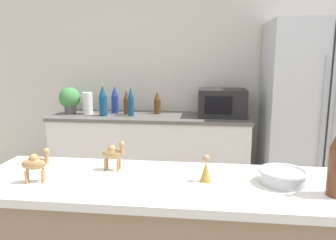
{
  "coord_description": "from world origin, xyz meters",
  "views": [
    {
      "loc": [
        0.12,
        -0.94,
        1.49
      ],
      "look_at": [
        -0.17,
        1.39,
        1.05
      ],
      "focal_mm": 35.0,
      "sensor_mm": 36.0,
      "label": 1
    }
  ],
  "objects_px": {
    "back_bottle_1": "(115,100)",
    "fruit_bowl": "(282,176)",
    "microwave": "(222,103)",
    "wise_man_figurine_crimson": "(206,170)",
    "back_bottle_3": "(131,102)",
    "camel_figurine_second": "(113,153)",
    "back_bottle_2": "(127,102)",
    "camel_figurine": "(35,163)",
    "potted_plant": "(70,99)",
    "back_bottle_0": "(103,101)",
    "paper_towel_roll": "(88,103)",
    "refrigerator": "(314,119)",
    "back_bottle_4": "(157,103)"
  },
  "relations": [
    {
      "from": "back_bottle_3",
      "to": "back_bottle_4",
      "type": "distance_m",
      "value": 0.3
    },
    {
      "from": "paper_towel_roll",
      "to": "back_bottle_0",
      "type": "relative_size",
      "value": 0.72
    },
    {
      "from": "microwave",
      "to": "camel_figurine",
      "type": "xyz_separation_m",
      "value": [
        -0.87,
        -2.12,
        0.01
      ]
    },
    {
      "from": "paper_towel_roll",
      "to": "back_bottle_0",
      "type": "xyz_separation_m",
      "value": [
        0.2,
        -0.08,
        0.04
      ]
    },
    {
      "from": "back_bottle_0",
      "to": "fruit_bowl",
      "type": "xyz_separation_m",
      "value": [
        1.39,
        -1.9,
        -0.05
      ]
    },
    {
      "from": "potted_plant",
      "to": "refrigerator",
      "type": "bearing_deg",
      "value": -1.59
    },
    {
      "from": "back_bottle_2",
      "to": "fruit_bowl",
      "type": "relative_size",
      "value": 1.32
    },
    {
      "from": "back_bottle_2",
      "to": "back_bottle_3",
      "type": "height_order",
      "value": "back_bottle_3"
    },
    {
      "from": "fruit_bowl",
      "to": "wise_man_figurine_crimson",
      "type": "xyz_separation_m",
      "value": [
        -0.32,
        -0.01,
        0.02
      ]
    },
    {
      "from": "refrigerator",
      "to": "camel_figurine_second",
      "type": "distance_m",
      "value": 2.35
    },
    {
      "from": "fruit_bowl",
      "to": "camel_figurine",
      "type": "xyz_separation_m",
      "value": [
        -1.03,
        -0.11,
        0.05
      ]
    },
    {
      "from": "microwave",
      "to": "wise_man_figurine_crimson",
      "type": "bearing_deg",
      "value": -94.28
    },
    {
      "from": "back_bottle_1",
      "to": "fruit_bowl",
      "type": "distance_m",
      "value": 2.47
    },
    {
      "from": "back_bottle_3",
      "to": "fruit_bowl",
      "type": "height_order",
      "value": "back_bottle_3"
    },
    {
      "from": "paper_towel_roll",
      "to": "potted_plant",
      "type": "bearing_deg",
      "value": 179.76
    },
    {
      "from": "back_bottle_1",
      "to": "camel_figurine",
      "type": "height_order",
      "value": "back_bottle_1"
    },
    {
      "from": "back_bottle_2",
      "to": "back_bottle_1",
      "type": "bearing_deg",
      "value": 156.69
    },
    {
      "from": "paper_towel_roll",
      "to": "wise_man_figurine_crimson",
      "type": "relative_size",
      "value": 1.96
    },
    {
      "from": "microwave",
      "to": "wise_man_figurine_crimson",
      "type": "relative_size",
      "value": 4.05
    },
    {
      "from": "refrigerator",
      "to": "fruit_bowl",
      "type": "height_order",
      "value": "refrigerator"
    },
    {
      "from": "refrigerator",
      "to": "wise_man_figurine_crimson",
      "type": "distance_m",
      "value": 2.19
    },
    {
      "from": "paper_towel_roll",
      "to": "back_bottle_3",
      "type": "xyz_separation_m",
      "value": [
        0.49,
        -0.07,
        0.03
      ]
    },
    {
      "from": "paper_towel_roll",
      "to": "wise_man_figurine_crimson",
      "type": "xyz_separation_m",
      "value": [
        1.27,
        -2.0,
        0.0
      ]
    },
    {
      "from": "refrigerator",
      "to": "paper_towel_roll",
      "type": "distance_m",
      "value": 2.3
    },
    {
      "from": "microwave",
      "to": "potted_plant",
      "type": "bearing_deg",
      "value": -178.99
    },
    {
      "from": "back_bottle_3",
      "to": "camel_figurine_second",
      "type": "height_order",
      "value": "back_bottle_3"
    },
    {
      "from": "back_bottle_1",
      "to": "back_bottle_2",
      "type": "height_order",
      "value": "back_bottle_1"
    },
    {
      "from": "paper_towel_roll",
      "to": "back_bottle_3",
      "type": "bearing_deg",
      "value": -7.64
    },
    {
      "from": "back_bottle_0",
      "to": "back_bottle_2",
      "type": "distance_m",
      "value": 0.26
    },
    {
      "from": "microwave",
      "to": "camel_figurine_second",
      "type": "distance_m",
      "value": 2.02
    },
    {
      "from": "back_bottle_1",
      "to": "wise_man_figurine_crimson",
      "type": "distance_m",
      "value": 2.33
    },
    {
      "from": "back_bottle_2",
      "to": "back_bottle_0",
      "type": "bearing_deg",
      "value": -149.52
    },
    {
      "from": "camel_figurine_second",
      "to": "back_bottle_2",
      "type": "bearing_deg",
      "value": 102.12
    },
    {
      "from": "back_bottle_1",
      "to": "back_bottle_2",
      "type": "relative_size",
      "value": 1.13
    },
    {
      "from": "camel_figurine_second",
      "to": "wise_man_figurine_crimson",
      "type": "bearing_deg",
      "value": -12.59
    },
    {
      "from": "microwave",
      "to": "back_bottle_1",
      "type": "height_order",
      "value": "back_bottle_1"
    },
    {
      "from": "back_bottle_2",
      "to": "camel_figurine",
      "type": "xyz_separation_m",
      "value": [
        0.14,
        -2.13,
        0.03
      ]
    },
    {
      "from": "back_bottle_1",
      "to": "back_bottle_2",
      "type": "bearing_deg",
      "value": -23.31
    },
    {
      "from": "microwave",
      "to": "back_bottle_4",
      "type": "height_order",
      "value": "microwave"
    },
    {
      "from": "potted_plant",
      "to": "camel_figurine_second",
      "type": "height_order",
      "value": "potted_plant"
    },
    {
      "from": "back_bottle_3",
      "to": "back_bottle_4",
      "type": "height_order",
      "value": "back_bottle_3"
    },
    {
      "from": "refrigerator",
      "to": "camel_figurine",
      "type": "relative_size",
      "value": 12.53
    },
    {
      "from": "potted_plant",
      "to": "camel_figurine",
      "type": "distance_m",
      "value": 2.22
    },
    {
      "from": "camel_figurine_second",
      "to": "back_bottle_1",
      "type": "bearing_deg",
      "value": 105.75
    },
    {
      "from": "fruit_bowl",
      "to": "camel_figurine_second",
      "type": "bearing_deg",
      "value": 173.75
    },
    {
      "from": "paper_towel_roll",
      "to": "back_bottle_0",
      "type": "height_order",
      "value": "back_bottle_0"
    },
    {
      "from": "back_bottle_2",
      "to": "potted_plant",
      "type": "bearing_deg",
      "value": -175.94
    },
    {
      "from": "paper_towel_roll",
      "to": "back_bottle_4",
      "type": "height_order",
      "value": "back_bottle_4"
    },
    {
      "from": "back_bottle_1",
      "to": "camel_figurine_second",
      "type": "bearing_deg",
      "value": -74.25
    },
    {
      "from": "microwave",
      "to": "back_bottle_2",
      "type": "relative_size",
      "value": 1.82
    }
  ]
}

